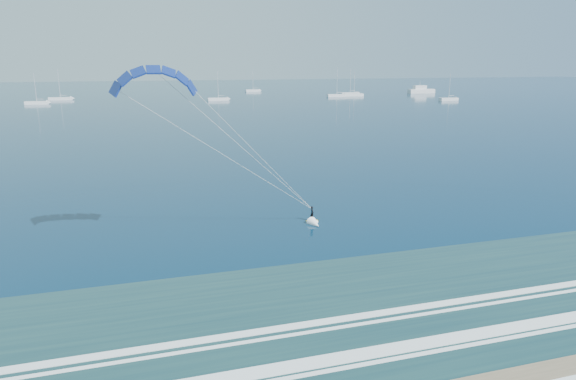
{
  "coord_description": "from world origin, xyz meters",
  "views": [
    {
      "loc": [
        -8.79,
        -17.29,
        15.58
      ],
      "look_at": [
        3.97,
        24.64,
        4.64
      ],
      "focal_mm": 32.0,
      "sensor_mm": 36.0,
      "label": 1
    }
  ],
  "objects_px": {
    "kitesurfer_rig": "(242,147)",
    "sailboat_4": "(253,90)",
    "sailboat_6": "(449,99)",
    "sailboat_5": "(350,93)",
    "sailboat_8": "(337,95)",
    "sailboat_7": "(354,95)",
    "motor_yacht": "(421,90)",
    "sailboat_1": "(37,103)",
    "sailboat_3": "(218,99)",
    "sailboat_2": "(61,98)"
  },
  "relations": [
    {
      "from": "sailboat_3",
      "to": "motor_yacht",
      "type": "bearing_deg",
      "value": 11.55
    },
    {
      "from": "sailboat_3",
      "to": "sailboat_7",
      "type": "distance_m",
      "value": 66.31
    },
    {
      "from": "sailboat_6",
      "to": "sailboat_1",
      "type": "bearing_deg",
      "value": 169.9
    },
    {
      "from": "sailboat_8",
      "to": "sailboat_6",
      "type": "bearing_deg",
      "value": -46.13
    },
    {
      "from": "sailboat_3",
      "to": "sailboat_6",
      "type": "distance_m",
      "value": 95.88
    },
    {
      "from": "kitesurfer_rig",
      "to": "sailboat_4",
      "type": "relative_size",
      "value": 1.84
    },
    {
      "from": "sailboat_6",
      "to": "sailboat_5",
      "type": "bearing_deg",
      "value": 116.29
    },
    {
      "from": "motor_yacht",
      "to": "sailboat_5",
      "type": "xyz_separation_m",
      "value": [
        -40.8,
        -2.67,
        -0.85
      ]
    },
    {
      "from": "sailboat_3",
      "to": "sailboat_5",
      "type": "xyz_separation_m",
      "value": [
        68.06,
        19.58,
        0.0
      ]
    },
    {
      "from": "sailboat_3",
      "to": "sailboat_8",
      "type": "bearing_deg",
      "value": 8.45
    },
    {
      "from": "kitesurfer_rig",
      "to": "sailboat_7",
      "type": "xyz_separation_m",
      "value": [
        91.72,
        180.9,
        -7.64
      ]
    },
    {
      "from": "sailboat_1",
      "to": "sailboat_7",
      "type": "relative_size",
      "value": 1.03
    },
    {
      "from": "sailboat_2",
      "to": "sailboat_6",
      "type": "relative_size",
      "value": 1.15
    },
    {
      "from": "motor_yacht",
      "to": "sailboat_1",
      "type": "bearing_deg",
      "value": -173.02
    },
    {
      "from": "kitesurfer_rig",
      "to": "sailboat_4",
      "type": "distance_m",
      "value": 238.28
    },
    {
      "from": "sailboat_1",
      "to": "sailboat_3",
      "type": "bearing_deg",
      "value": -0.38
    },
    {
      "from": "sailboat_2",
      "to": "sailboat_5",
      "type": "relative_size",
      "value": 1.01
    },
    {
      "from": "sailboat_8",
      "to": "kitesurfer_rig",
      "type": "bearing_deg",
      "value": -114.66
    },
    {
      "from": "sailboat_3",
      "to": "sailboat_6",
      "type": "relative_size",
      "value": 1.1
    },
    {
      "from": "motor_yacht",
      "to": "sailboat_7",
      "type": "height_order",
      "value": "sailboat_7"
    },
    {
      "from": "sailboat_1",
      "to": "sailboat_4",
      "type": "xyz_separation_m",
      "value": [
        97.98,
        59.79,
        -0.0
      ]
    },
    {
      "from": "sailboat_6",
      "to": "sailboat_4",
      "type": "bearing_deg",
      "value": 125.38
    },
    {
      "from": "sailboat_3",
      "to": "sailboat_7",
      "type": "bearing_deg",
      "value": 8.16
    },
    {
      "from": "sailboat_4",
      "to": "sailboat_8",
      "type": "height_order",
      "value": "sailboat_8"
    },
    {
      "from": "sailboat_7",
      "to": "motor_yacht",
      "type": "bearing_deg",
      "value": 16.54
    },
    {
      "from": "sailboat_4",
      "to": "sailboat_5",
      "type": "xyz_separation_m",
      "value": [
        39.19,
        -40.67,
        0.01
      ]
    },
    {
      "from": "motor_yacht",
      "to": "sailboat_4",
      "type": "xyz_separation_m",
      "value": [
        -79.99,
        38.0,
        -0.86
      ]
    },
    {
      "from": "sailboat_6",
      "to": "sailboat_7",
      "type": "relative_size",
      "value": 0.97
    },
    {
      "from": "sailboat_6",
      "to": "sailboat_2",
      "type": "bearing_deg",
      "value": 161.96
    },
    {
      "from": "kitesurfer_rig",
      "to": "sailboat_4",
      "type": "xyz_separation_m",
      "value": [
        54.95,
        231.73,
        -7.63
      ]
    },
    {
      "from": "sailboat_1",
      "to": "sailboat_7",
      "type": "xyz_separation_m",
      "value": [
        134.75,
        8.95,
        -0.01
      ]
    },
    {
      "from": "sailboat_5",
      "to": "sailboat_8",
      "type": "relative_size",
      "value": 0.94
    },
    {
      "from": "kitesurfer_rig",
      "to": "sailboat_6",
      "type": "xyz_separation_m",
      "value": [
        117.73,
        143.32,
        -7.63
      ]
    },
    {
      "from": "sailboat_2",
      "to": "sailboat_4",
      "type": "height_order",
      "value": "sailboat_2"
    },
    {
      "from": "kitesurfer_rig",
      "to": "motor_yacht",
      "type": "relative_size",
      "value": 1.44
    },
    {
      "from": "motor_yacht",
      "to": "sailboat_2",
      "type": "xyz_separation_m",
      "value": [
        -172.14,
        0.06,
        -0.85
      ]
    },
    {
      "from": "kitesurfer_rig",
      "to": "sailboat_2",
      "type": "height_order",
      "value": "kitesurfer_rig"
    },
    {
      "from": "motor_yacht",
      "to": "sailboat_7",
      "type": "bearing_deg",
      "value": -163.46
    },
    {
      "from": "sailboat_3",
      "to": "sailboat_5",
      "type": "height_order",
      "value": "sailboat_5"
    },
    {
      "from": "kitesurfer_rig",
      "to": "sailboat_1",
      "type": "distance_m",
      "value": 177.41
    },
    {
      "from": "sailboat_6",
      "to": "sailboat_7",
      "type": "distance_m",
      "value": 45.71
    },
    {
      "from": "motor_yacht",
      "to": "sailboat_5",
      "type": "bearing_deg",
      "value": -176.26
    },
    {
      "from": "sailboat_5",
      "to": "sailboat_7",
      "type": "xyz_separation_m",
      "value": [
        -2.43,
        -10.17,
        -0.01
      ]
    },
    {
      "from": "motor_yacht",
      "to": "sailboat_1",
      "type": "relative_size",
      "value": 1.21
    },
    {
      "from": "sailboat_2",
      "to": "sailboat_3",
      "type": "distance_m",
      "value": 67.09
    },
    {
      "from": "sailboat_7",
      "to": "sailboat_6",
      "type": "bearing_deg",
      "value": -55.3
    },
    {
      "from": "sailboat_1",
      "to": "sailboat_6",
      "type": "xyz_separation_m",
      "value": [
        160.77,
        -28.62,
        -0.01
      ]
    },
    {
      "from": "sailboat_6",
      "to": "sailboat_7",
      "type": "xyz_separation_m",
      "value": [
        -26.02,
        37.58,
        -0.0
      ]
    },
    {
      "from": "sailboat_7",
      "to": "kitesurfer_rig",
      "type": "bearing_deg",
      "value": -116.88
    },
    {
      "from": "sailboat_7",
      "to": "sailboat_8",
      "type": "distance_m",
      "value": 9.19
    }
  ]
}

